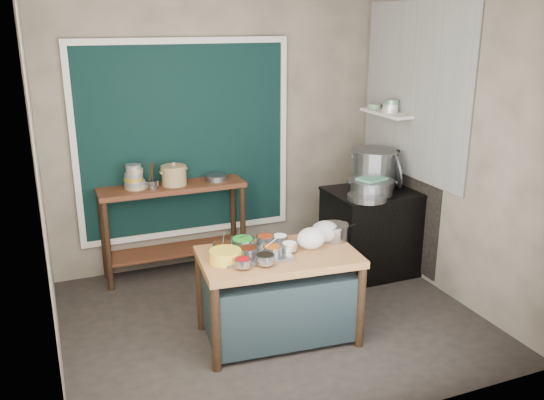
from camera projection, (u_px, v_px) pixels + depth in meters
name	position (u px, v px, depth m)	size (l,w,h in m)	color
floor	(271.00, 320.00, 5.09)	(3.50, 3.00, 0.02)	#2C2622
back_wall	(217.00, 132.00, 5.99)	(3.50, 0.02, 2.80)	gray
left_wall	(39.00, 188.00, 4.03)	(0.02, 3.00, 2.80)	gray
right_wall	(448.00, 147.00, 5.29)	(0.02, 3.00, 2.80)	gray
curtain_panel	(185.00, 140.00, 5.85)	(2.10, 0.02, 1.90)	black
curtain_frame	(185.00, 141.00, 5.84)	(2.22, 0.03, 2.02)	beige
tile_panel	(414.00, 92.00, 5.64)	(0.02, 1.70, 1.70)	#B2B2AA
soot_patch	(401.00, 200.00, 6.07)	(0.01, 1.30, 1.30)	black
wall_shelf	(386.00, 113.00, 5.94)	(0.22, 0.70, 0.03)	beige
prep_table	(278.00, 296.00, 4.68)	(1.25, 0.72, 0.75)	#9C6739
back_counter	(174.00, 230.00, 5.87)	(1.45, 0.40, 0.95)	#562C18
stove_block	(372.00, 233.00, 5.93)	(0.90, 0.68, 0.85)	black
stove_top	(375.00, 192.00, 5.79)	(0.92, 0.69, 0.03)	black
condiment_tray	(255.00, 254.00, 4.53)	(0.53, 0.38, 0.02)	gray
condiment_bowls	(252.00, 249.00, 4.52)	(0.65, 0.52, 0.08)	gray
yellow_basin	(225.00, 256.00, 4.40)	(0.25, 0.25, 0.10)	gold
saucepan	(334.00, 232.00, 4.84)	(0.25, 0.25, 0.14)	gray
plastic_bag_a	(311.00, 238.00, 4.65)	(0.23, 0.20, 0.18)	white
plastic_bag_b	(325.00, 232.00, 4.79)	(0.24, 0.20, 0.18)	white
bowl_stack	(134.00, 178.00, 5.58)	(0.21, 0.21, 0.24)	tan
utensil_cup	(152.00, 184.00, 5.61)	(0.13, 0.13, 0.08)	gray
ceramic_crock	(174.00, 176.00, 5.71)	(0.26, 0.26, 0.18)	#9B8154
wide_bowl	(216.00, 178.00, 5.88)	(0.23, 0.23, 0.06)	gray
stock_pot	(374.00, 168.00, 5.89)	(0.49, 0.49, 0.38)	gray
pot_lid	(395.00, 169.00, 5.83)	(0.40, 0.40, 0.02)	gray
steamer	(371.00, 187.00, 5.66)	(0.45, 0.45, 0.15)	gray
green_cloth	(372.00, 179.00, 5.63)	(0.26, 0.20, 0.02)	#488364
shallow_pan	(367.00, 197.00, 5.49)	(0.38, 0.38, 0.05)	gray
shelf_bowl_stack	(391.00, 107.00, 5.86)	(0.17, 0.17, 0.13)	silver
shelf_bowl_green	(375.00, 106.00, 6.13)	(0.14, 0.14, 0.05)	gray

